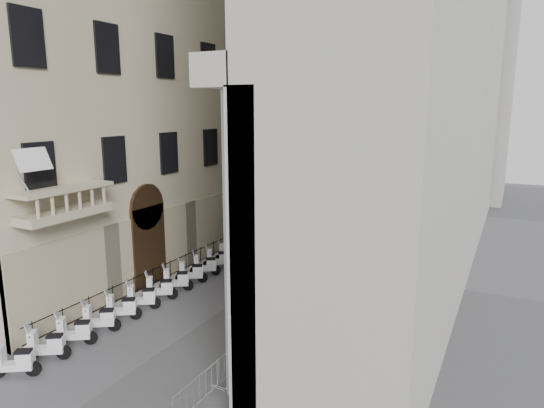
{
  "coord_description": "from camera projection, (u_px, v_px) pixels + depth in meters",
  "views": [
    {
      "loc": [
        11.76,
        -6.85,
        9.46
      ],
      "look_at": [
        0.73,
        15.08,
        4.5
      ],
      "focal_mm": 32.0,
      "sensor_mm": 36.0,
      "label": 1
    }
  ],
  "objects": [
    {
      "name": "far_building",
      "position": [
        403.0,
        54.0,
        52.11
      ],
      "size": [
        22.0,
        10.0,
        30.0
      ],
      "primitive_type": "cube",
      "color": "#ABA9A2",
      "rests_on": "ground"
    },
    {
      "name": "iron_fence",
      "position": [
        222.0,
        258.0,
        30.7
      ],
      "size": [
        0.3,
        28.0,
        1.4
      ],
      "primitive_type": null,
      "color": "black",
      "rests_on": "ground"
    },
    {
      "name": "blue_awning",
      "position": [
        385.0,
        244.0,
        33.99
      ],
      "size": [
        1.6,
        3.0,
        3.0
      ],
      "primitive_type": null,
      "color": "navy",
      "rests_on": "ground"
    },
    {
      "name": "flag",
      "position": [
        51.0,
        350.0,
        19.19
      ],
      "size": [
        1.0,
        1.4,
        8.2
      ],
      "primitive_type": null,
      "color": "#9E0C11",
      "rests_on": "ground"
    },
    {
      "name": "scooter_0",
      "position": [
        17.0,
        377.0,
        17.26
      ],
      "size": [
        1.48,
        1.22,
        1.5
      ],
      "primitive_type": null,
      "rotation": [
        0.0,
        0.0,
        2.14
      ],
      "color": "white",
      "rests_on": "ground"
    },
    {
      "name": "scooter_1",
      "position": [
        49.0,
        360.0,
        18.41
      ],
      "size": [
        1.48,
        1.22,
        1.5
      ],
      "primitive_type": null,
      "rotation": [
        0.0,
        0.0,
        2.14
      ],
      "color": "white",
      "rests_on": "ground"
    },
    {
      "name": "scooter_2",
      "position": [
        76.0,
        345.0,
        19.56
      ],
      "size": [
        1.48,
        1.22,
        1.5
      ],
      "primitive_type": null,
      "rotation": [
        0.0,
        0.0,
        2.14
      ],
      "color": "white",
      "rests_on": "ground"
    },
    {
      "name": "scooter_3",
      "position": [
        101.0,
        332.0,
        20.71
      ],
      "size": [
        1.48,
        1.22,
        1.5
      ],
      "primitive_type": null,
      "rotation": [
        0.0,
        0.0,
        2.14
      ],
      "color": "white",
      "rests_on": "ground"
    },
    {
      "name": "scooter_4",
      "position": [
        123.0,
        320.0,
        21.86
      ],
      "size": [
        1.48,
        1.22,
        1.5
      ],
      "primitive_type": null,
      "rotation": [
        0.0,
        0.0,
        2.14
      ],
      "color": "white",
      "rests_on": "ground"
    },
    {
      "name": "scooter_5",
      "position": [
        143.0,
        309.0,
        23.01
      ],
      "size": [
        1.48,
        1.22,
        1.5
      ],
      "primitive_type": null,
      "rotation": [
        0.0,
        0.0,
        2.14
      ],
      "color": "white",
      "rests_on": "ground"
    },
    {
      "name": "scooter_6",
      "position": [
        161.0,
        299.0,
        24.17
      ],
      "size": [
        1.48,
        1.22,
        1.5
      ],
      "primitive_type": null,
      "rotation": [
        0.0,
        0.0,
        2.14
      ],
      "color": "white",
      "rests_on": "ground"
    },
    {
      "name": "scooter_7",
      "position": [
        177.0,
        291.0,
        25.32
      ],
      "size": [
        1.48,
        1.22,
        1.5
      ],
      "primitive_type": null,
      "rotation": [
        0.0,
        0.0,
        2.14
      ],
      "color": "white",
      "rests_on": "ground"
    },
    {
      "name": "scooter_8",
      "position": [
        192.0,
        283.0,
        26.47
      ],
      "size": [
        1.48,
        1.22,
        1.5
      ],
      "primitive_type": null,
      "rotation": [
        0.0,
        0.0,
        2.14
      ],
      "color": "white",
      "rests_on": "ground"
    },
    {
      "name": "scooter_9",
      "position": [
        206.0,
        275.0,
        27.62
      ],
      "size": [
        1.48,
        1.22,
        1.5
      ],
      "primitive_type": null,
      "rotation": [
        0.0,
        0.0,
        2.14
      ],
      "color": "white",
      "rests_on": "ground"
    },
    {
      "name": "scooter_10",
      "position": [
        218.0,
        269.0,
        28.77
      ],
      "size": [
        1.48,
        1.22,
        1.5
      ],
      "primitive_type": null,
      "rotation": [
        0.0,
        0.0,
        2.14
      ],
      "color": "white",
      "rests_on": "ground"
    },
    {
      "name": "scooter_11",
      "position": [
        230.0,
        262.0,
        29.92
      ],
      "size": [
        1.48,
        1.22,
        1.5
      ],
      "primitive_type": null,
      "rotation": [
        0.0,
        0.0,
        2.14
      ],
      "color": "white",
      "rests_on": "ground"
    },
    {
      "name": "scooter_12",
      "position": [
        241.0,
        256.0,
        31.07
      ],
      "size": [
        1.48,
        1.22,
        1.5
      ],
      "primitive_type": null,
      "rotation": [
        0.0,
        0.0,
        2.14
      ],
      "color": "white",
      "rests_on": "ground"
    },
    {
      "name": "scooter_13",
      "position": [
        251.0,
        251.0,
        32.22
      ],
      "size": [
        1.48,
        1.22,
        1.5
      ],
      "primitive_type": null,
      "rotation": [
        0.0,
        0.0,
        2.14
      ],
      "color": "white",
      "rests_on": "ground"
    },
    {
      "name": "barrier_0",
      "position": [
        197.0,
        408.0,
        15.46
      ],
      "size": [
        0.6,
        2.4,
        1.1
      ],
      "primitive_type": null,
      "color": "#B5B8BE",
      "rests_on": "ground"
    },
    {
      "name": "barrier_1",
      "position": [
        237.0,
        371.0,
        17.64
      ],
      "size": [
        0.6,
        2.4,
        1.1
      ],
      "primitive_type": null,
      "color": "#B5B8BE",
      "rests_on": "ground"
    },
    {
      "name": "barrier_2",
      "position": [
        268.0,
        342.0,
        19.83
      ],
      "size": [
        0.6,
        2.4,
        1.1
      ],
      "primitive_type": null,
      "color": "#B5B8BE",
      "rests_on": "ground"
    },
    {
      "name": "barrier_3",
      "position": [
        293.0,
        318.0,
        22.02
      ],
      "size": [
        0.6,
        2.4,
        1.1
      ],
      "primitive_type": null,
      "color": "#B5B8BE",
      "rests_on": "ground"
    },
    {
      "name": "barrier_4",
      "position": [
        314.0,
        299.0,
        24.21
      ],
      "size": [
        0.6,
        2.4,
        1.1
      ],
      "primitive_type": null,
      "color": "#B5B8BE",
      "rests_on": "ground"
    },
    {
      "name": "barrier_5",
      "position": [
        331.0,
        283.0,
        26.4
      ],
      "size": [
        0.6,
        2.4,
        1.1
      ],
      "primitive_type": null,
      "color": "#B5B8BE",
      "rests_on": "ground"
    },
    {
      "name": "barrier_6",
      "position": [
        346.0,
        270.0,
        28.59
      ],
      "size": [
        0.6,
        2.4,
        1.1
      ],
      "primitive_type": null,
      "color": "#B5B8BE",
      "rests_on": "ground"
    },
    {
      "name": "barrier_7",
      "position": [
        358.0,
        258.0,
        30.78
      ],
      "size": [
        0.6,
        2.4,
        1.1
      ],
      "primitive_type": null,
      "color": "#B5B8BE",
      "rests_on": "ground"
    },
    {
      "name": "barrier_8",
      "position": [
        369.0,
        248.0,
        32.97
      ],
      "size": [
        0.6,
        2.4,
        1.1
      ],
      "primitive_type": null,
      "color": "#B5B8BE",
      "rests_on": "ground"
    },
    {
      "name": "barrier_9",
      "position": [
        378.0,
        239.0,
        35.16
      ],
      "size": [
        0.6,
        2.4,
        1.1
      ],
      "primitive_type": null,
      "color": "#B5B8BE",
      "rests_on": "ground"
    },
    {
      "name": "security_tent",
      "position": [
        296.0,
        195.0,
        38.62
      ],
      "size": [
        3.75,
        3.75,
        3.05
      ],
      "color": "white",
      "rests_on": "ground"
    },
    {
      "name": "street_lamp",
      "position": [
        234.0,
        172.0,
        30.16
      ],
      "size": [
        2.78,
        1.28,
        9.04
      ],
      "rotation": [
        0.0,
        0.0,
        0.39
      ],
      "color": "#96999F",
      "rests_on": "ground"
    },
    {
      "name": "info_kiosk",
      "position": [
        255.0,
        230.0,
        34.13
      ],
      "size": [
        0.29,
        0.83,
        1.75
      ],
      "rotation": [
        0.0,
        0.0,
        -0.03
      ],
      "color": "black",
      "rests_on": "ground"
    },
    {
      "name": "pedestrian_a",
      "position": [
        307.0,
        233.0,
        33.08
      ],
      "size": [
        0.85,
        0.71,
        1.98
      ],
      "primitive_type": "imported",
      "rotation": [
        0.0,
        0.0,
        3.52
      ],
      "color": "black",
      "rests_on": "ground"
    },
    {
      "name": "pedestrian_b",
      "position": [
        339.0,
        221.0,
        37.11
      ],
      "size": [
        0.94,
        0.81,
        1.66
      ],
      "primitive_type": "imported",
      "rotation": [
        0.0,
        0.0,
        2.89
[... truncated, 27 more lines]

